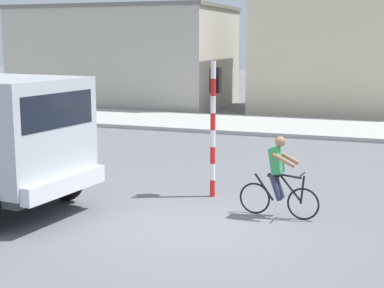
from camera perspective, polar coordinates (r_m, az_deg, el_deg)
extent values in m
plane|color=slate|center=(11.67, 0.86, -8.18)|extent=(120.00, 120.00, 0.00)
cube|color=#ADADA8|center=(24.74, 11.28, 1.61)|extent=(80.00, 5.00, 0.16)
cube|color=silver|center=(12.04, -12.30, -3.89)|extent=(0.52, 2.39, 0.36)
cube|color=black|center=(11.87, -13.14, 3.22)|extent=(0.37, 2.12, 0.70)
torus|color=black|center=(13.73, -12.45, -3.23)|extent=(1.12, 0.37, 1.10)
cylinder|color=black|center=(13.73, -12.45, -3.23)|extent=(0.53, 0.36, 0.50)
torus|color=black|center=(12.27, 10.84, -5.79)|extent=(0.68, 0.10, 0.68)
torus|color=black|center=(12.54, 6.17, -5.31)|extent=(0.68, 0.10, 0.68)
cylinder|color=black|center=(12.21, 9.35, -3.08)|extent=(0.60, 0.09, 0.09)
cylinder|color=black|center=(12.25, 9.59, -4.22)|extent=(0.51, 0.09, 0.57)
cylinder|color=black|center=(12.41, 7.08, -4.20)|extent=(0.44, 0.08, 0.57)
cylinder|color=black|center=(12.19, 10.78, -4.45)|extent=(0.10, 0.05, 0.59)
cylinder|color=black|center=(12.13, 10.71, -3.00)|extent=(0.07, 0.50, 0.03)
cube|color=black|center=(12.29, 8.01, -3.07)|extent=(0.25, 0.14, 0.06)
cube|color=#338C51|center=(12.21, 8.27, -1.59)|extent=(0.32, 0.34, 0.59)
sphere|color=#9E7051|center=(12.12, 8.64, 0.24)|extent=(0.22, 0.22, 0.22)
cylinder|color=#2D334C|center=(12.42, 8.47, -4.04)|extent=(0.31, 0.15, 0.57)
cylinder|color=#9E7051|center=(12.30, 9.38, -1.30)|extent=(0.50, 0.13, 0.29)
cylinder|color=#2D334C|center=(12.23, 8.20, -4.25)|extent=(0.31, 0.15, 0.57)
cylinder|color=#9E7051|center=(11.99, 8.97, -1.57)|extent=(0.50, 0.13, 0.29)
cylinder|color=red|center=(13.87, 2.03, -4.34)|extent=(0.12, 0.12, 0.40)
cylinder|color=white|center=(13.78, 2.04, -2.73)|extent=(0.12, 0.12, 0.40)
cylinder|color=red|center=(13.69, 2.05, -1.10)|extent=(0.12, 0.12, 0.40)
cylinder|color=white|center=(13.62, 2.06, 0.55)|extent=(0.12, 0.12, 0.40)
cylinder|color=red|center=(13.56, 2.07, 2.21)|extent=(0.12, 0.12, 0.40)
cylinder|color=white|center=(13.51, 2.08, 3.89)|extent=(0.12, 0.12, 0.40)
cylinder|color=red|center=(13.47, 2.09, 5.59)|extent=(0.12, 0.12, 0.40)
cylinder|color=white|center=(13.45, 2.10, 7.28)|extent=(0.12, 0.12, 0.40)
cube|color=black|center=(13.63, 2.33, 6.27)|extent=(0.24, 0.20, 0.60)
sphere|color=green|center=(13.75, 2.48, 6.30)|extent=(0.14, 0.14, 0.14)
cube|color=#B2AD9E|center=(34.12, -6.46, 8.43)|extent=(11.46, 7.32, 5.35)
cube|color=slate|center=(34.16, -6.56, 13.08)|extent=(11.69, 7.47, 0.20)
cube|color=beige|center=(30.91, 15.55, 8.73)|extent=(9.64, 6.02, 6.19)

